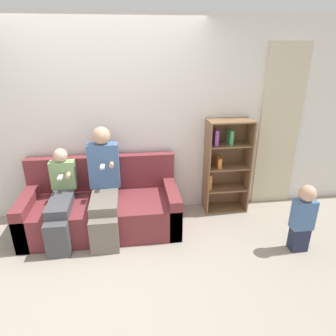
# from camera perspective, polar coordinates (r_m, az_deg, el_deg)

# --- Properties ---
(ground_plane) EXTENTS (14.00, 14.00, 0.00)m
(ground_plane) POSITION_cam_1_polar(r_m,az_deg,el_deg) (3.61, -10.94, -15.30)
(ground_plane) COLOR #9E9384
(back_wall) EXTENTS (10.00, 0.06, 2.55)m
(back_wall) POSITION_cam_1_polar(r_m,az_deg,el_deg) (3.95, -11.62, 8.65)
(back_wall) COLOR silver
(back_wall) RESTS_ON ground_plane
(curtain_panel) EXTENTS (0.57, 0.04, 2.23)m
(curtain_panel) POSITION_cam_1_polar(r_m,az_deg,el_deg) (4.43, 20.42, 7.03)
(curtain_panel) COLOR beige
(curtain_panel) RESTS_ON ground_plane
(couch) EXTENTS (1.89, 0.84, 0.87)m
(couch) POSITION_cam_1_polar(r_m,az_deg,el_deg) (3.90, -12.33, -7.48)
(couch) COLOR maroon
(couch) RESTS_ON ground_plane
(adult_seated) EXTENTS (0.37, 0.83, 1.29)m
(adult_seated) POSITION_cam_1_polar(r_m,az_deg,el_deg) (3.66, -12.13, -2.81)
(adult_seated) COLOR #70665B
(adult_seated) RESTS_ON ground_plane
(child_seated) EXTENTS (0.30, 0.82, 1.04)m
(child_seated) POSITION_cam_1_polar(r_m,az_deg,el_deg) (3.75, -19.78, -5.50)
(child_seated) COLOR #47474C
(child_seated) RESTS_ON ground_plane
(toddler_standing) EXTENTS (0.24, 0.18, 0.81)m
(toddler_standing) POSITION_cam_1_polar(r_m,az_deg,el_deg) (3.66, 24.30, -8.47)
(toddler_standing) COLOR #232842
(toddler_standing) RESTS_ON ground_plane
(bookshelf) EXTENTS (0.59, 0.31, 1.29)m
(bookshelf) POSITION_cam_1_polar(r_m,az_deg,el_deg) (4.18, 10.81, 0.74)
(bookshelf) COLOR brown
(bookshelf) RESTS_ON ground_plane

